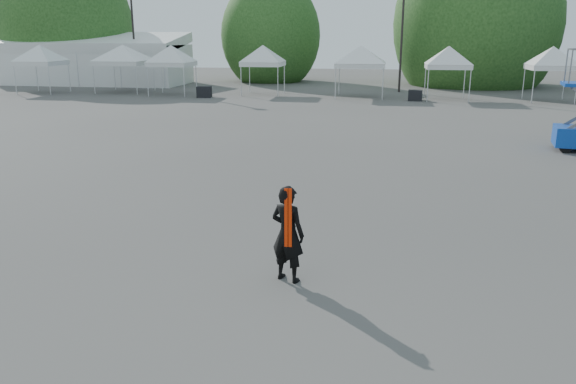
# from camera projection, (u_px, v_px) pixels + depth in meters

# --- Properties ---
(ground) EXTENTS (120.00, 120.00, 0.00)m
(ground) POSITION_uv_depth(u_px,v_px,m) (279.00, 252.00, 10.71)
(ground) COLOR #474442
(ground) RESTS_ON ground
(marquee) EXTENTS (15.00, 6.25, 4.23)m
(marquee) POSITION_uv_depth(u_px,v_px,m) (95.00, 60.00, 46.89)
(marquee) COLOR white
(marquee) RESTS_ON ground
(light_pole_west) EXTENTS (0.60, 0.25, 10.30)m
(light_pole_west) POSITION_uv_depth(u_px,v_px,m) (132.00, 11.00, 44.28)
(light_pole_west) COLOR black
(light_pole_west) RESTS_ON ground
(light_pole_east) EXTENTS (0.60, 0.25, 9.80)m
(light_pole_east) POSITION_uv_depth(u_px,v_px,m) (403.00, 12.00, 39.13)
(light_pole_east) COLOR black
(light_pole_east) RESTS_ON ground
(tree_far_w) EXTENTS (4.80, 4.80, 7.30)m
(tree_far_w) POSITION_uv_depth(u_px,v_px,m) (67.00, 28.00, 49.68)
(tree_far_w) COLOR #382314
(tree_far_w) RESTS_ON ground
(tree_mid_w) EXTENTS (4.16, 4.16, 6.33)m
(tree_mid_w) POSITION_uv_depth(u_px,v_px,m) (271.00, 36.00, 48.90)
(tree_mid_w) COLOR #382314
(tree_mid_w) RESTS_ON ground
(tree_mid_e) EXTENTS (5.12, 5.12, 7.79)m
(tree_mid_e) POSITION_uv_depth(u_px,v_px,m) (476.00, 24.00, 45.01)
(tree_mid_e) COLOR #382314
(tree_mid_e) RESTS_ON ground
(tent_a) EXTENTS (3.90, 3.90, 3.88)m
(tent_a) POSITION_uv_depth(u_px,v_px,m) (39.00, 49.00, 39.14)
(tent_a) COLOR silver
(tent_a) RESTS_ON ground
(tent_b) EXTENTS (4.72, 4.72, 3.88)m
(tent_b) POSITION_uv_depth(u_px,v_px,m) (123.00, 49.00, 39.72)
(tent_b) COLOR silver
(tent_b) RESTS_ON ground
(tent_c) EXTENTS (3.87, 3.87, 3.88)m
(tent_c) POSITION_uv_depth(u_px,v_px,m) (171.00, 49.00, 37.81)
(tent_c) COLOR silver
(tent_c) RESTS_ON ground
(tent_d) EXTENTS (3.85, 3.85, 3.88)m
(tent_d) POSITION_uv_depth(u_px,v_px,m) (263.00, 49.00, 38.15)
(tent_d) COLOR silver
(tent_d) RESTS_ON ground
(tent_e) EXTENTS (4.50, 4.50, 3.88)m
(tent_e) POSITION_uv_depth(u_px,v_px,m) (361.00, 50.00, 36.42)
(tent_e) COLOR silver
(tent_e) RESTS_ON ground
(tent_f) EXTENTS (3.82, 3.82, 3.88)m
(tent_f) POSITION_uv_depth(u_px,v_px,m) (449.00, 50.00, 35.05)
(tent_f) COLOR silver
(tent_f) RESTS_ON ground
(tent_g) EXTENTS (3.73, 3.73, 3.88)m
(tent_g) POSITION_uv_depth(u_px,v_px,m) (553.00, 51.00, 33.99)
(tent_g) COLOR silver
(tent_g) RESTS_ON ground
(man) EXTENTS (0.71, 0.59, 1.65)m
(man) POSITION_uv_depth(u_px,v_px,m) (288.00, 234.00, 9.27)
(man) COLOR black
(man) RESTS_ON ground
(crate_west) EXTENTS (1.02, 0.85, 0.72)m
(crate_west) POSITION_uv_depth(u_px,v_px,m) (204.00, 92.00, 37.00)
(crate_west) COLOR black
(crate_west) RESTS_ON ground
(crate_mid) EXTENTS (0.90, 0.72, 0.67)m
(crate_mid) POSITION_uv_depth(u_px,v_px,m) (415.00, 95.00, 35.14)
(crate_mid) COLOR black
(crate_mid) RESTS_ON ground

